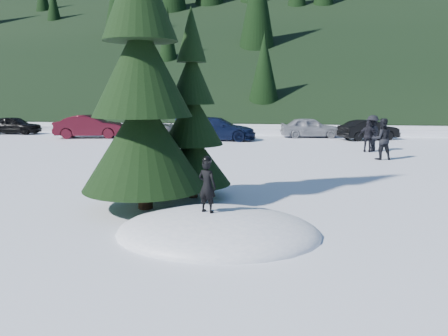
# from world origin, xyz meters

# --- Properties ---
(ground) EXTENTS (200.00, 200.00, 0.00)m
(ground) POSITION_xyz_m (0.00, 0.00, 0.00)
(ground) COLOR white
(ground) RESTS_ON ground
(snow_mound) EXTENTS (4.48, 3.52, 0.96)m
(snow_mound) POSITION_xyz_m (0.00, 0.00, 0.00)
(snow_mound) COLOR white
(snow_mound) RESTS_ON ground
(forest_hillside) EXTENTS (200.00, 60.00, 25.00)m
(forest_hillside) POSITION_xyz_m (0.00, 54.00, 12.50)
(forest_hillside) COLOR black
(forest_hillside) RESTS_ON ground
(spruce_tall) EXTENTS (3.20, 3.20, 8.60)m
(spruce_tall) POSITION_xyz_m (-2.20, 1.80, 3.32)
(spruce_tall) COLOR black
(spruce_tall) RESTS_ON ground
(spruce_short) EXTENTS (2.20, 2.20, 5.37)m
(spruce_short) POSITION_xyz_m (-1.20, 3.20, 2.10)
(spruce_short) COLOR black
(spruce_short) RESTS_ON ground
(child_skier) EXTENTS (0.50, 0.42, 1.16)m
(child_skier) POSITION_xyz_m (-0.23, -0.02, 1.06)
(child_skier) COLOR black
(child_skier) RESTS_ON snow_mound
(adult_0) EXTENTS (1.01, 0.85, 1.87)m
(adult_0) POSITION_xyz_m (5.82, 11.35, 0.93)
(adult_0) COLOR black
(adult_0) RESTS_ON ground
(adult_1) EXTENTS (0.99, 0.52, 1.61)m
(adult_1) POSITION_xyz_m (5.70, 13.82, 0.81)
(adult_1) COLOR black
(adult_1) RESTS_ON ground
(adult_2) EXTENTS (1.29, 1.37, 1.86)m
(adult_2) POSITION_xyz_m (5.95, 14.15, 0.93)
(adult_2) COLOR black
(adult_2) RESTS_ON ground
(car_0) EXTENTS (3.78, 1.58, 1.28)m
(car_0) POSITION_xyz_m (-17.94, 20.41, 0.64)
(car_0) COLOR black
(car_0) RESTS_ON ground
(car_1) EXTENTS (4.79, 2.49, 1.50)m
(car_1) POSITION_xyz_m (-11.30, 18.59, 0.75)
(car_1) COLOR #400B15
(car_1) RESTS_ON ground
(car_2) EXTENTS (5.00, 3.48, 1.27)m
(car_2) POSITION_xyz_m (-6.94, 19.42, 0.63)
(car_2) COLOR #52555A
(car_2) RESTS_ON ground
(car_3) EXTENTS (5.08, 2.30, 1.44)m
(car_3) POSITION_xyz_m (-2.76, 18.35, 0.72)
(car_3) COLOR black
(car_3) RESTS_ON ground
(car_4) EXTENTS (4.09, 2.00, 1.34)m
(car_4) POSITION_xyz_m (3.22, 20.79, 0.67)
(car_4) COLOR #95979E
(car_4) RESTS_ON ground
(car_5) EXTENTS (4.05, 2.81, 1.27)m
(car_5) POSITION_xyz_m (6.84, 19.71, 0.63)
(car_5) COLOR black
(car_5) RESTS_ON ground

